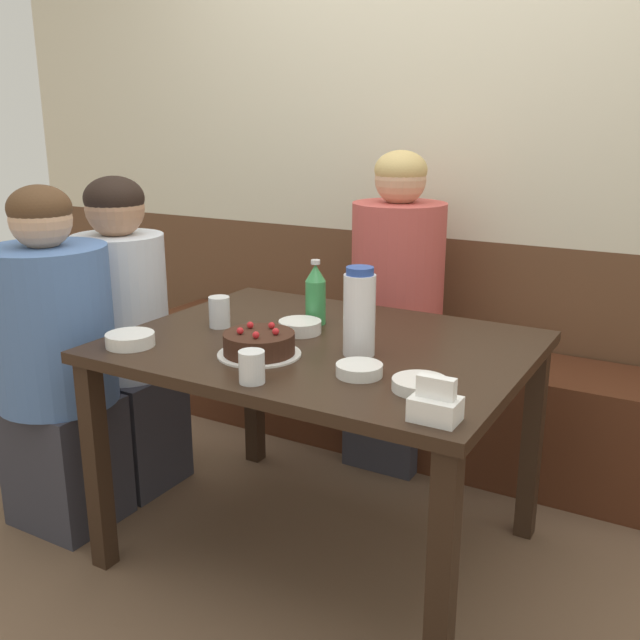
# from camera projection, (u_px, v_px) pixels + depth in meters

# --- Properties ---
(ground_plane) EXTENTS (12.00, 12.00, 0.00)m
(ground_plane) POSITION_uv_depth(u_px,v_px,m) (322.00, 548.00, 2.38)
(ground_plane) COLOR brown
(back_wall) EXTENTS (4.80, 0.04, 2.50)m
(back_wall) POSITION_uv_depth(u_px,v_px,m) (450.00, 151.00, 2.91)
(back_wall) COLOR brown
(back_wall) RESTS_ON ground_plane
(bench_seat) EXTENTS (2.62, 0.38, 0.47)m
(bench_seat) POSITION_uv_depth(u_px,v_px,m) (420.00, 400.00, 3.00)
(bench_seat) COLOR #472314
(bench_seat) RESTS_ON ground_plane
(dining_table) EXTENTS (1.22, 0.94, 0.72)m
(dining_table) POSITION_uv_depth(u_px,v_px,m) (322.00, 369.00, 2.20)
(dining_table) COLOR black
(dining_table) RESTS_ON ground_plane
(birthday_cake) EXTENTS (0.24, 0.24, 0.09)m
(birthday_cake) POSITION_uv_depth(u_px,v_px,m) (259.00, 344.00, 2.04)
(birthday_cake) COLOR white
(birthday_cake) RESTS_ON dining_table
(water_pitcher) EXTENTS (0.09, 0.09, 0.26)m
(water_pitcher) POSITION_uv_depth(u_px,v_px,m) (359.00, 312.00, 2.02)
(water_pitcher) COLOR white
(water_pitcher) RESTS_ON dining_table
(soju_bottle) EXTENTS (0.07, 0.07, 0.21)m
(soju_bottle) POSITION_uv_depth(u_px,v_px,m) (316.00, 294.00, 2.34)
(soju_bottle) COLOR #388E4C
(soju_bottle) RESTS_ON dining_table
(napkin_holder) EXTENTS (0.11, 0.08, 0.11)m
(napkin_holder) POSITION_uv_depth(u_px,v_px,m) (435.00, 405.00, 1.60)
(napkin_holder) COLOR white
(napkin_holder) RESTS_ON dining_table
(bowl_soup_white) EXTENTS (0.15, 0.15, 0.04)m
(bowl_soup_white) POSITION_uv_depth(u_px,v_px,m) (130.00, 340.00, 2.13)
(bowl_soup_white) COLOR white
(bowl_soup_white) RESTS_ON dining_table
(bowl_rice_small) EXTENTS (0.12, 0.12, 0.03)m
(bowl_rice_small) POSITION_uv_depth(u_px,v_px,m) (359.00, 370.00, 1.88)
(bowl_rice_small) COLOR white
(bowl_rice_small) RESTS_ON dining_table
(bowl_side_dish) EXTENTS (0.14, 0.14, 0.04)m
(bowl_side_dish) POSITION_uv_depth(u_px,v_px,m) (300.00, 327.00, 2.26)
(bowl_side_dish) COLOR white
(bowl_side_dish) RESTS_ON dining_table
(bowl_sauce_shallow) EXTENTS (0.14, 0.14, 0.03)m
(bowl_sauce_shallow) POSITION_uv_depth(u_px,v_px,m) (420.00, 385.00, 1.78)
(bowl_sauce_shallow) COLOR white
(bowl_sauce_shallow) RESTS_ON dining_table
(glass_water_tall) EXTENTS (0.07, 0.07, 0.08)m
(glass_water_tall) POSITION_uv_depth(u_px,v_px,m) (252.00, 367.00, 1.83)
(glass_water_tall) COLOR silver
(glass_water_tall) RESTS_ON dining_table
(glass_tumbler_short) EXTENTS (0.07, 0.07, 0.10)m
(glass_tumbler_short) POSITION_uv_depth(u_px,v_px,m) (219.00, 312.00, 2.31)
(glass_tumbler_short) COLOR silver
(glass_tumbler_short) RESTS_ON dining_table
(person_teal_shirt) EXTENTS (0.34, 0.33, 1.18)m
(person_teal_shirt) POSITION_uv_depth(u_px,v_px,m) (125.00, 341.00, 2.67)
(person_teal_shirt) COLOR #33333D
(person_teal_shirt) RESTS_ON ground_plane
(person_pale_blue_shirt) EXTENTS (0.37, 0.37, 1.26)m
(person_pale_blue_shirt) POSITION_uv_depth(u_px,v_px,m) (396.00, 314.00, 2.85)
(person_pale_blue_shirt) COLOR #33333D
(person_pale_blue_shirt) RESTS_ON ground_plane
(person_grey_tee) EXTENTS (0.40, 0.40, 1.18)m
(person_grey_tee) POSITION_uv_depth(u_px,v_px,m) (56.00, 361.00, 2.39)
(person_grey_tee) COLOR #33333D
(person_grey_tee) RESTS_ON ground_plane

